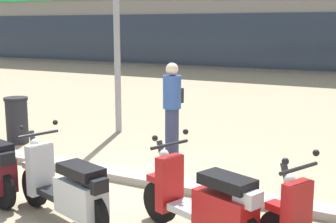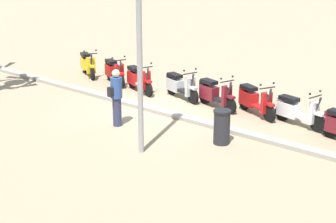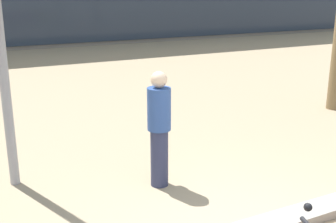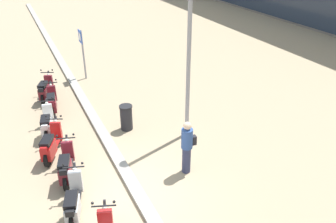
{
  "view_description": "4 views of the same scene",
  "coord_description": "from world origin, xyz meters",
  "px_view_note": "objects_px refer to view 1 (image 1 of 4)",
  "views": [
    {
      "loc": [
        3.77,
        -5.62,
        2.39
      ],
      "look_at": [
        0.61,
        0.27,
        1.15
      ],
      "focal_mm": 49.9,
      "sensor_mm": 36.0,
      "label": 1
    },
    {
      "loc": [
        -10.4,
        11.84,
        5.11
      ],
      "look_at": [
        -2.29,
        2.11,
        0.92
      ],
      "focal_mm": 53.9,
      "sensor_mm": 36.0,
      "label": 2
    },
    {
      "loc": [
        -2.72,
        -3.23,
        2.81
      ],
      "look_at": [
        0.27,
        2.61,
        0.91
      ],
      "focal_mm": 45.28,
      "sensor_mm": 36.0,
      "label": 3
    },
    {
      "loc": [
        7.25,
        -2.15,
        6.54
      ],
      "look_at": [
        -2.53,
        2.44,
        0.84
      ],
      "focal_mm": 37.04,
      "sensor_mm": 36.0,
      "label": 4
    }
  ],
  "objects_px": {
    "scooter_silver_lead_nearest": "(67,189)",
    "scooter_red_gap_after_mid": "(206,204)",
    "litter_bin": "(17,120)",
    "pedestrian_by_palm_tree": "(172,106)"
  },
  "relations": [
    {
      "from": "scooter_silver_lead_nearest",
      "to": "scooter_red_gap_after_mid",
      "type": "distance_m",
      "value": 1.73
    },
    {
      "from": "litter_bin",
      "to": "pedestrian_by_palm_tree",
      "type": "bearing_deg",
      "value": 14.17
    },
    {
      "from": "scooter_silver_lead_nearest",
      "to": "pedestrian_by_palm_tree",
      "type": "bearing_deg",
      "value": 95.98
    },
    {
      "from": "pedestrian_by_palm_tree",
      "to": "litter_bin",
      "type": "height_order",
      "value": "pedestrian_by_palm_tree"
    },
    {
      "from": "scooter_silver_lead_nearest",
      "to": "pedestrian_by_palm_tree",
      "type": "height_order",
      "value": "pedestrian_by_palm_tree"
    },
    {
      "from": "pedestrian_by_palm_tree",
      "to": "litter_bin",
      "type": "bearing_deg",
      "value": -165.83
    },
    {
      "from": "scooter_silver_lead_nearest",
      "to": "litter_bin",
      "type": "bearing_deg",
      "value": 143.39
    },
    {
      "from": "scooter_silver_lead_nearest",
      "to": "litter_bin",
      "type": "distance_m",
      "value": 4.41
    },
    {
      "from": "litter_bin",
      "to": "scooter_silver_lead_nearest",
      "type": "bearing_deg",
      "value": -36.61
    },
    {
      "from": "scooter_silver_lead_nearest",
      "to": "scooter_red_gap_after_mid",
      "type": "bearing_deg",
      "value": 10.12
    }
  ]
}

